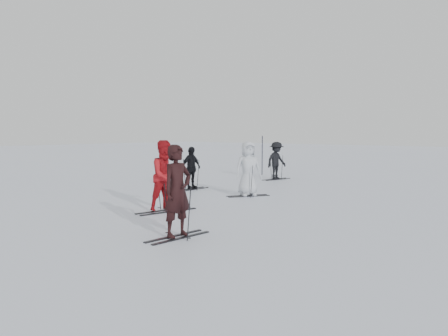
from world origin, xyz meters
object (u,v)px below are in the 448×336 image
at_px(piste_marker, 262,155).
at_px(skier_red, 166,177).
at_px(skier_grey, 248,169).
at_px(skier_uphill_far, 276,161).
at_px(skier_uphill_left, 191,169).
at_px(skier_near_dark, 177,192).

bearing_deg(piste_marker, skier_red, -70.04).
bearing_deg(piste_marker, skier_grey, -59.61).
distance_m(skier_red, skier_uphill_far, 9.27).
bearing_deg(skier_uphill_left, piste_marker, 11.38).
distance_m(skier_red, skier_uphill_left, 4.73).
bearing_deg(skier_grey, skier_uphill_far, 55.48).
xyz_separation_m(skier_near_dark, skier_uphill_far, (-4.46, 11.00, -0.11)).
height_order(skier_uphill_left, piste_marker, piste_marker).
xyz_separation_m(skier_red, skier_uphill_left, (-2.70, 3.88, -0.17)).
bearing_deg(piste_marker, skier_uphill_left, -80.50).
relative_size(skier_red, skier_uphill_left, 1.21).
xyz_separation_m(skier_uphill_far, piste_marker, (-1.76, 1.40, 0.14)).
bearing_deg(skier_red, skier_grey, 11.25).
height_order(skier_near_dark, skier_grey, skier_near_dark).
bearing_deg(skier_near_dark, piste_marker, 30.44).
height_order(skier_near_dark, skier_uphill_far, skier_near_dark).
relative_size(skier_near_dark, skier_grey, 1.04).
relative_size(skier_near_dark, piste_marker, 0.96).
bearing_deg(skier_uphill_left, skier_near_dark, -136.88).
distance_m(skier_grey, skier_uphill_far, 5.59).
bearing_deg(skier_grey, skier_red, -147.60).
height_order(skier_near_dark, skier_uphill_left, skier_near_dark).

